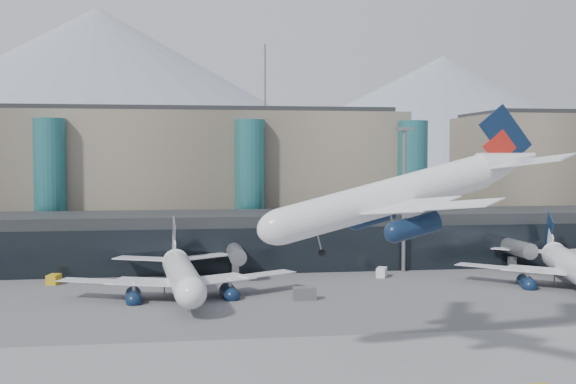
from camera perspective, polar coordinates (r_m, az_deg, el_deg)
The scene contains 12 objects.
ground at distance 78.36m, azimuth -1.69°, elevation -12.42°, with size 900.00×900.00×0.00m, color #515154.
concourse at distance 134.00m, azimuth -4.53°, elevation -3.81°, with size 170.00×27.00×10.00m.
terminal_main at distance 165.95m, azimuth -13.92°, elevation 1.05°, with size 130.00×30.00×31.00m.
teal_towers at distance 149.35m, azimuth -10.69°, elevation 0.33°, with size 116.40×19.40×46.00m.
mountain_ridge at distance 456.39m, azimuth -5.19°, elevation 6.12°, with size 910.00×400.00×110.00m.
lightmast_mid at distance 129.12m, azimuth 9.15°, elevation 0.11°, with size 3.00×1.20×25.60m.
hero_jet at distance 73.10m, azimuth 9.79°, elevation 0.62°, with size 30.91×31.44×10.15m.
jet_parked_mid at distance 108.78m, azimuth -8.52°, elevation -5.67°, with size 36.84×36.33×11.90m.
jet_parked_right at distance 124.65m, azimuth 21.19°, elevation -4.73°, with size 35.64×37.15×11.92m.
veh_b at distance 122.52m, azimuth -18.02°, elevation -6.57°, with size 2.68×1.65×1.54m, color gold.
veh_c at distance 104.30m, azimuth 1.31°, elevation -8.02°, with size 3.22×1.70×1.79m, color #525157.
veh_d at distance 124.22m, azimuth 7.40°, elevation -6.31°, with size 2.80×1.50×1.60m, color silver.
Camera 1 is at (-8.61, -75.05, 20.84)m, focal length 45.00 mm.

